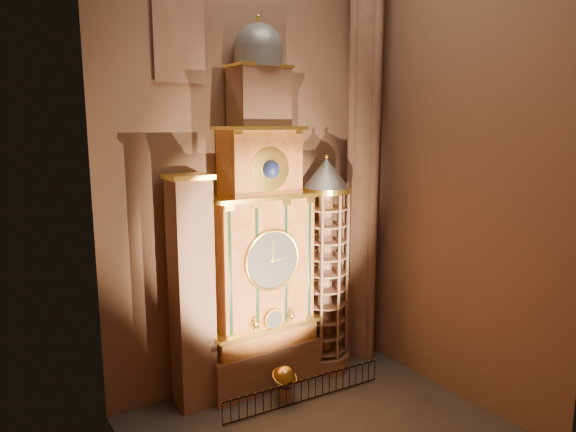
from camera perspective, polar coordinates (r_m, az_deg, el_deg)
wall_back at (r=23.74m, az=-4.40°, el=7.20°), size 22.00×0.00×22.00m
wall_left at (r=15.48m, az=-16.57°, el=5.28°), size 0.00×22.00×22.00m
wall_right at (r=23.64m, az=18.20°, el=6.72°), size 0.00×22.00×22.00m
astronomical_clock at (r=23.47m, az=-3.04°, el=-3.50°), size 5.60×2.41×16.70m
portrait_tower at (r=22.46m, az=-10.63°, el=-8.34°), size 1.80×1.60×10.20m
stair_turret at (r=25.49m, az=4.14°, el=-5.68°), size 2.50×2.50×10.80m
gothic_pier at (r=26.45m, az=8.44°, el=7.42°), size 2.04×2.04×22.00m
stained_glass_window at (r=22.69m, az=-12.10°, el=20.84°), size 2.20×0.14×5.20m
celestial_globe at (r=23.90m, az=-0.37°, el=-17.83°), size 1.27×1.21×1.66m
iron_railing at (r=24.06m, az=1.88°, el=-18.81°), size 7.85×0.58×1.03m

